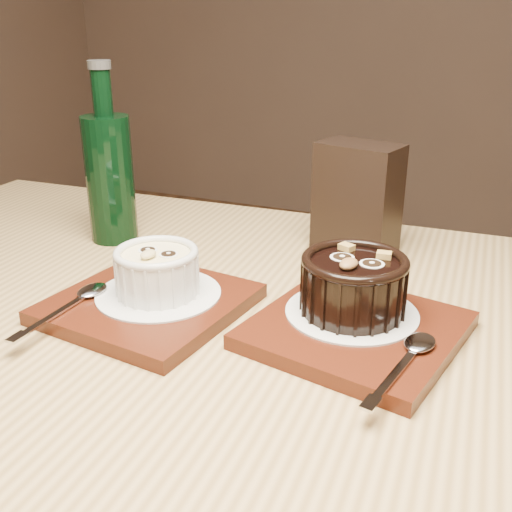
{
  "coord_description": "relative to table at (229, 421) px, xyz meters",
  "views": [
    {
      "loc": [
        0.4,
        -0.54,
        1.04
      ],
      "look_at": [
        0.18,
        -0.04,
        0.81
      ],
      "focal_mm": 42.0,
      "sensor_mm": 36.0,
      "label": 1
    }
  ],
  "objects": [
    {
      "name": "tray_left",
      "position": [
        -0.1,
        0.03,
        0.1
      ],
      "size": [
        0.2,
        0.2,
        0.01
      ],
      "primitive_type": "cube",
      "rotation": [
        0.0,
        0.0,
        -0.12
      ],
      "color": "#4B1A0C",
      "rests_on": "table"
    },
    {
      "name": "spoon_right",
      "position": [
        0.16,
        0.0,
        0.11
      ],
      "size": [
        0.05,
        0.14,
        0.01
      ],
      "primitive_type": null,
      "rotation": [
        0.0,
        0.0,
        -0.19
      ],
      "color": "silver",
      "rests_on": "tray_right"
    },
    {
      "name": "spoon_left",
      "position": [
        -0.16,
        -0.02,
        0.11
      ],
      "size": [
        0.03,
        0.13,
        0.01
      ],
      "primitive_type": null,
      "rotation": [
        0.0,
        0.0,
        -0.01
      ],
      "color": "silver",
      "rests_on": "tray_left"
    },
    {
      "name": "ramekin_white",
      "position": [
        -0.1,
        0.04,
        0.13
      ],
      "size": [
        0.09,
        0.09,
        0.05
      ],
      "rotation": [
        0.0,
        0.0,
        -0.05
      ],
      "color": "silver",
      "rests_on": "doily_left"
    },
    {
      "name": "tray_right",
      "position": [
        0.11,
        0.06,
        0.1
      ],
      "size": [
        0.21,
        0.21,
        0.01
      ],
      "primitive_type": "cube",
      "rotation": [
        0.0,
        0.0,
        -0.2
      ],
      "color": "#4B1A0C",
      "rests_on": "table"
    },
    {
      "name": "doily_right",
      "position": [
        0.1,
        0.08,
        0.11
      ],
      "size": [
        0.13,
        0.13,
        0.0
      ],
      "primitive_type": "cylinder",
      "color": "white",
      "rests_on": "tray_right"
    },
    {
      "name": "doily_left",
      "position": [
        -0.1,
        0.04,
        0.11
      ],
      "size": [
        0.13,
        0.13,
        0.0
      ],
      "primitive_type": "cylinder",
      "color": "white",
      "rests_on": "tray_left"
    },
    {
      "name": "green_bottle",
      "position": [
        -0.26,
        0.19,
        0.18
      ],
      "size": [
        0.06,
        0.06,
        0.23
      ],
      "color": "black",
      "rests_on": "table"
    },
    {
      "name": "table",
      "position": [
        0.0,
        0.0,
        0.0
      ],
      "size": [
        1.23,
        0.85,
        0.75
      ],
      "rotation": [
        0.0,
        0.0,
        0.04
      ],
      "color": "#9C7844",
      "rests_on": "ground"
    },
    {
      "name": "ramekin_dark",
      "position": [
        0.1,
        0.08,
        0.14
      ],
      "size": [
        0.1,
        0.1,
        0.06
      ],
      "rotation": [
        0.0,
        0.0,
        -0.15
      ],
      "color": "black",
      "rests_on": "doily_right"
    },
    {
      "name": "condiment_stand",
      "position": [
        0.05,
        0.28,
        0.16
      ],
      "size": [
        0.11,
        0.08,
        0.14
      ],
      "primitive_type": "cube",
      "rotation": [
        0.0,
        0.0,
        -0.23
      ],
      "color": "black",
      "rests_on": "table"
    }
  ]
}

